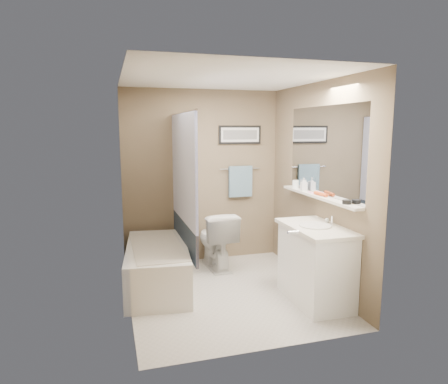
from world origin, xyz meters
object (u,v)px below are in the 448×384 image
object	(u,v)px
hair_brush_front	(321,194)
soap_bottle	(304,184)
glass_jar	(296,184)
bathtub	(157,266)
vanity	(315,266)
candle_bowl_near	(347,202)
toilet	(216,239)

from	to	relation	value
hair_brush_front	soap_bottle	size ratio (longest dim) A/B	1.42
glass_jar	soap_bottle	bearing A→B (deg)	-90.00
bathtub	hair_brush_front	bearing A→B (deg)	-13.10
bathtub	vanity	world-z (taller)	vanity
hair_brush_front	glass_jar	bearing A→B (deg)	90.00
candle_bowl_near	glass_jar	xyz separation A→B (m)	(0.00, 1.15, 0.03)
hair_brush_front	soap_bottle	xyz separation A→B (m)	(0.00, 0.41, 0.06)
bathtub	candle_bowl_near	bearing A→B (deg)	-26.34
hair_brush_front	glass_jar	distance (m)	0.64
soap_bottle	toilet	bearing A→B (deg)	145.17
toilet	hair_brush_front	bearing A→B (deg)	128.26
toilet	vanity	world-z (taller)	vanity
candle_bowl_near	hair_brush_front	bearing A→B (deg)	90.00
vanity	toilet	bearing A→B (deg)	120.53
bathtub	glass_jar	bearing A→B (deg)	6.56
toilet	hair_brush_front	world-z (taller)	hair_brush_front
candle_bowl_near	soap_bottle	world-z (taller)	soap_bottle
vanity	hair_brush_front	world-z (taller)	hair_brush_front
candle_bowl_near	hair_brush_front	distance (m)	0.51
toilet	glass_jar	size ratio (longest dim) A/B	7.78
bathtub	glass_jar	distance (m)	2.01
soap_bottle	bathtub	bearing A→B (deg)	173.38
candle_bowl_near	hair_brush_front	world-z (taller)	hair_brush_front
vanity	hair_brush_front	size ratio (longest dim) A/B	4.09
bathtub	candle_bowl_near	size ratio (longest dim) A/B	16.67
glass_jar	toilet	bearing A→B (deg)	155.29
bathtub	hair_brush_front	world-z (taller)	hair_brush_front
candle_bowl_near	toilet	bearing A→B (deg)	120.81
candle_bowl_near	glass_jar	size ratio (longest dim) A/B	0.90
bathtub	soap_bottle	distance (m)	2.03
candle_bowl_near	soap_bottle	distance (m)	0.93
toilet	vanity	distance (m)	1.54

